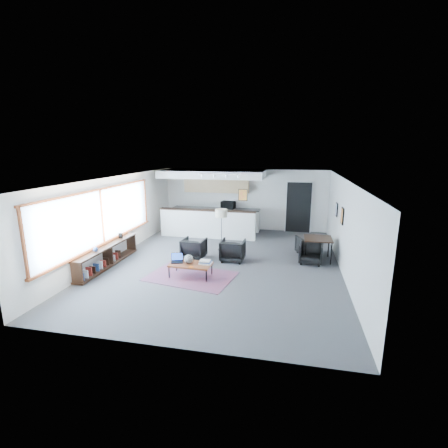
% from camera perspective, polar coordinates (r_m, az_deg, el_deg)
% --- Properties ---
extents(room, '(7.02, 9.02, 2.62)m').
position_cam_1_polar(room, '(9.76, -0.27, 0.39)').
color(room, '#4C4C4F').
rests_on(room, ground).
extents(window, '(0.10, 5.95, 1.66)m').
position_cam_1_polar(window, '(10.24, -20.71, 1.01)').
color(window, '#8CBFFF').
rests_on(window, room).
extents(console, '(0.35, 3.00, 0.80)m').
position_cam_1_polar(console, '(10.31, -19.88, -5.34)').
color(console, black).
rests_on(console, floor).
extents(kitchenette, '(4.20, 1.96, 2.60)m').
position_cam_1_polar(kitchenette, '(13.57, -1.90, 4.32)').
color(kitchenette, white).
rests_on(kitchenette, floor).
extents(doorway, '(1.10, 0.12, 2.15)m').
position_cam_1_polar(doorway, '(13.93, 12.97, 2.97)').
color(doorway, black).
rests_on(doorway, room).
extents(track_light, '(1.60, 0.07, 0.15)m').
position_cam_1_polar(track_light, '(11.84, -0.81, 8.64)').
color(track_light, silver).
rests_on(track_light, room).
extents(wall_art_lower, '(0.03, 0.38, 0.48)m').
position_cam_1_polar(wall_art_lower, '(10.00, 20.07, 1.34)').
color(wall_art_lower, black).
rests_on(wall_art_lower, room).
extents(wall_art_upper, '(0.03, 0.34, 0.44)m').
position_cam_1_polar(wall_art_upper, '(11.27, 19.18, 2.41)').
color(wall_art_upper, black).
rests_on(wall_art_upper, room).
extents(kilim_rug, '(2.54, 1.95, 0.01)m').
position_cam_1_polar(kilim_rug, '(9.13, -5.84, -9.12)').
color(kilim_rug, '#6A3753').
rests_on(kilim_rug, floor).
extents(coffee_table, '(1.16, 0.65, 0.37)m').
position_cam_1_polar(coffee_table, '(9.01, -5.89, -7.12)').
color(coffee_table, brown).
rests_on(coffee_table, floor).
extents(laptop, '(0.39, 0.35, 0.23)m').
position_cam_1_polar(laptop, '(9.18, -8.24, -6.16)').
color(laptop, black).
rests_on(laptop, coffee_table).
extents(ceramic_pot, '(0.25, 0.25, 0.25)m').
position_cam_1_polar(ceramic_pot, '(8.99, -6.23, -6.14)').
color(ceramic_pot, gray).
rests_on(ceramic_pot, coffee_table).
extents(book_stack, '(0.34, 0.28, 0.10)m').
position_cam_1_polar(book_stack, '(8.95, -3.30, -6.70)').
color(book_stack, silver).
rests_on(book_stack, coffee_table).
extents(coaster, '(0.13, 0.13, 0.01)m').
position_cam_1_polar(coaster, '(8.76, -5.79, -7.51)').
color(coaster, '#E5590C').
rests_on(coaster, coffee_table).
extents(armchair_left, '(0.74, 0.70, 0.73)m').
position_cam_1_polar(armchair_left, '(10.45, -5.31, -4.13)').
color(armchair_left, black).
rests_on(armchair_left, floor).
extents(armchair_right, '(0.73, 0.69, 0.74)m').
position_cam_1_polar(armchair_right, '(10.20, 1.54, -4.46)').
color(armchair_right, black).
rests_on(armchair_right, floor).
extents(floor_lamp, '(0.52, 0.52, 1.45)m').
position_cam_1_polar(floor_lamp, '(11.05, -0.47, 1.65)').
color(floor_lamp, black).
rests_on(floor_lamp, floor).
extents(dining_table, '(0.86, 0.86, 0.72)m').
position_cam_1_polar(dining_table, '(10.61, 16.20, -2.71)').
color(dining_table, black).
rests_on(dining_table, floor).
extents(dining_chair_near, '(0.63, 0.60, 0.60)m').
position_cam_1_polar(dining_chair_near, '(10.34, 15.03, -5.11)').
color(dining_chair_near, black).
rests_on(dining_chair_near, floor).
extents(dining_chair_far, '(0.75, 0.73, 0.60)m').
position_cam_1_polar(dining_chair_far, '(11.11, 14.63, -3.81)').
color(dining_chair_far, black).
rests_on(dining_chair_far, floor).
extents(microwave, '(0.61, 0.39, 0.39)m').
position_cam_1_polar(microwave, '(13.92, 0.71, 3.50)').
color(microwave, black).
rests_on(microwave, kitchenette).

